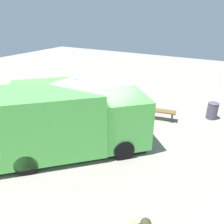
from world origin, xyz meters
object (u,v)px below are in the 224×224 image
object	(u,v)px
planter_flowering_near	(75,86)
trash_bin	(212,110)
plaza_bench	(159,112)
food_truck	(67,123)
planter_flowering_side	(121,101)

from	to	relation	value
planter_flowering_near	trash_bin	xyz separation A→B (m)	(8.12, 0.55, -0.09)
plaza_bench	trash_bin	size ratio (longest dim) A/B	1.92
food_truck	trash_bin	size ratio (longest dim) A/B	6.35
planter_flowering_near	planter_flowering_side	bearing A→B (deg)	-7.13
planter_flowering_near	food_truck	bearing A→B (deg)	-53.05
food_truck	planter_flowering_side	world-z (taller)	food_truck
food_truck	planter_flowering_side	xyz separation A→B (m)	(-0.28, 4.68, -0.82)
planter_flowering_near	planter_flowering_side	size ratio (longest dim) A/B	1.29
planter_flowering_side	plaza_bench	xyz separation A→B (m)	(2.33, -0.42, -0.00)
planter_flowering_near	plaza_bench	bearing A→B (deg)	-8.39
food_truck	trash_bin	bearing A→B (deg)	53.05
food_truck	plaza_bench	bearing A→B (deg)	64.33
food_truck	planter_flowering_side	distance (m)	4.76
food_truck	planter_flowering_near	world-z (taller)	food_truck
food_truck	planter_flowering_side	size ratio (longest dim) A/B	7.14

